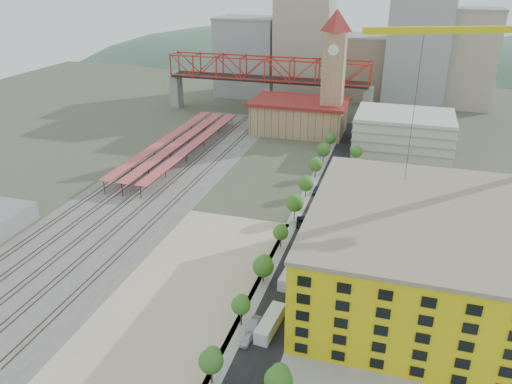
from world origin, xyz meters
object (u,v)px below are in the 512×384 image
(site_trailer_a, at_px, (270,323))
(site_trailer_b, at_px, (291,274))
(site_trailer_d, at_px, (309,230))
(site_trailer_c, at_px, (302,247))
(car_0, at_px, (247,340))
(construction_building, at_px, (423,254))
(clock_tower, at_px, (334,63))

(site_trailer_a, relative_size, site_trailer_b, 0.99)
(site_trailer_d, bearing_deg, site_trailer_b, -83.72)
(site_trailer_c, distance_m, car_0, 33.57)
(site_trailer_d, bearing_deg, site_trailer_c, -83.72)
(construction_building, bearing_deg, clock_tower, 108.78)
(clock_tower, relative_size, site_trailer_d, 4.98)
(construction_building, xyz_separation_m, site_trailer_c, (-26.00, 9.14, -8.02))
(site_trailer_d, distance_m, car_0, 42.33)
(construction_building, height_order, site_trailer_a, construction_building)
(clock_tower, distance_m, site_trailer_c, 95.21)
(construction_building, relative_size, site_trailer_b, 4.99)
(site_trailer_a, distance_m, car_0, 5.63)
(site_trailer_b, bearing_deg, site_trailer_c, 94.22)
(site_trailer_b, height_order, site_trailer_c, site_trailer_c)
(clock_tower, xyz_separation_m, site_trailer_a, (8.00, -119.57, -27.33))
(construction_building, bearing_deg, car_0, -140.05)
(site_trailer_a, xyz_separation_m, site_trailer_d, (0.00, 37.51, 0.06))
(site_trailer_c, relative_size, car_0, 2.43)
(site_trailer_b, xyz_separation_m, site_trailer_c, (0.00, 11.88, 0.00))
(site_trailer_a, distance_m, site_trailer_d, 37.51)
(site_trailer_c, bearing_deg, site_trailer_d, 86.56)
(clock_tower, bearing_deg, car_0, -87.70)
(site_trailer_b, distance_m, site_trailer_d, 20.67)
(site_trailer_c, distance_m, site_trailer_d, 8.79)
(site_trailer_a, xyz_separation_m, car_0, (-3.00, -4.71, -0.66))
(clock_tower, distance_m, site_trailer_a, 122.91)
(construction_building, xyz_separation_m, site_trailer_d, (-26.00, 17.93, -7.98))
(site_trailer_a, height_order, car_0, site_trailer_a)
(site_trailer_a, xyz_separation_m, site_trailer_c, (0.00, 28.72, 0.02))
(site_trailer_a, bearing_deg, site_trailer_c, 95.43)
(clock_tower, xyz_separation_m, site_trailer_c, (8.00, -90.86, -27.31))
(clock_tower, height_order, car_0, clock_tower)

